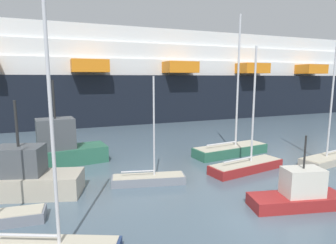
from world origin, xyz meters
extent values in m
plane|color=slate|center=(0.00, 0.00, 0.00)|extent=(600.00, 600.00, 0.00)
cube|color=maroon|center=(3.90, 7.15, 0.34)|extent=(6.57, 3.15, 0.67)
cube|color=beige|center=(3.90, 7.15, 0.69)|extent=(6.30, 2.95, 0.04)
cylinder|color=silver|center=(4.40, 7.26, 5.08)|extent=(0.15, 0.15, 8.81)
cylinder|color=silver|center=(3.01, 6.94, 1.02)|extent=(2.81, 0.76, 0.12)
cube|color=beige|center=(-9.72, 0.40, 0.54)|extent=(5.65, 3.10, 0.04)
cylinder|color=silver|center=(-9.29, 0.24, 5.68)|extent=(0.14, 0.14, 10.32)
cylinder|color=silver|center=(-10.51, 0.68, 0.87)|extent=(2.48, 0.99, 0.11)
cube|color=#2D6B51|center=(5.08, 11.57, 0.43)|extent=(7.64, 3.38, 0.86)
cube|color=beige|center=(5.08, 11.57, 0.88)|extent=(7.32, 3.16, 0.04)
cylinder|color=silver|center=(5.66, 11.67, 6.79)|extent=(0.18, 0.18, 11.86)
cylinder|color=silver|center=(4.02, 11.37, 1.21)|extent=(3.30, 0.74, 0.14)
cube|color=gray|center=(-3.97, 6.84, 0.28)|extent=(5.10, 2.07, 0.56)
cube|color=beige|center=(-3.97, 6.84, 0.58)|extent=(4.89, 1.94, 0.04)
cylinder|color=silver|center=(-3.58, 6.77, 3.92)|extent=(0.12, 0.12, 6.72)
cylinder|color=silver|center=(-4.68, 6.95, 0.91)|extent=(2.22, 0.45, 0.10)
cube|color=#BCB29E|center=(11.88, 6.83, 0.30)|extent=(6.30, 3.08, 0.60)
cube|color=beige|center=(11.88, 6.83, 0.62)|extent=(6.03, 2.89, 0.04)
cylinder|color=silver|center=(11.41, 6.72, 6.33)|extent=(0.15, 0.15, 11.48)
cylinder|color=silver|center=(12.74, 7.03, 0.95)|extent=(2.68, 0.72, 0.12)
cube|color=#2D6B51|center=(-10.64, 13.21, 0.69)|extent=(9.20, 4.18, 1.37)
cube|color=#4C5156|center=(-10.20, 13.29, 2.63)|extent=(3.22, 2.49, 2.52)
cylinder|color=#262626|center=(-10.20, 13.29, 5.44)|extent=(0.18, 0.18, 3.10)
cube|color=#BCB29E|center=(-12.25, 7.41, 0.67)|extent=(8.27, 4.08, 1.34)
cube|color=#4C5156|center=(-11.86, 7.33, 2.21)|extent=(3.05, 2.38, 1.75)
cylinder|color=#262626|center=(-11.86, 7.33, 4.48)|extent=(0.16, 0.16, 2.78)
cube|color=maroon|center=(3.12, 0.92, 0.34)|extent=(5.51, 2.55, 0.68)
cube|color=silver|center=(3.39, 0.88, 1.45)|extent=(2.31, 1.63, 1.55)
cylinder|color=#262626|center=(3.39, 0.88, 3.16)|extent=(0.11, 0.11, 1.86)
sphere|color=red|center=(6.10, 3.17, 0.28)|extent=(0.56, 0.56, 0.56)
cylinder|color=black|center=(6.10, 3.17, 0.86)|extent=(0.06, 0.06, 0.61)
cube|color=black|center=(-7.30, 40.11, 3.77)|extent=(138.26, 28.59, 7.55)
cube|color=white|center=(-7.30, 40.11, 8.79)|extent=(127.15, 25.54, 2.47)
cube|color=white|center=(-7.30, 40.11, 11.26)|extent=(119.52, 24.00, 2.47)
cube|color=white|center=(-7.30, 40.11, 13.73)|extent=(111.89, 22.47, 2.47)
cube|color=orange|center=(-6.61, 30.14, 8.79)|extent=(5.19, 4.17, 1.73)
cube|color=orange|center=(7.08, 31.09, 8.79)|extent=(5.19, 4.17, 1.73)
cube|color=orange|center=(20.78, 32.03, 8.79)|extent=(5.19, 4.17, 1.73)
cube|color=orange|center=(34.47, 32.97, 8.79)|extent=(5.19, 4.17, 1.73)
camera|label=1|loc=(-8.26, -11.04, 7.17)|focal=30.05mm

